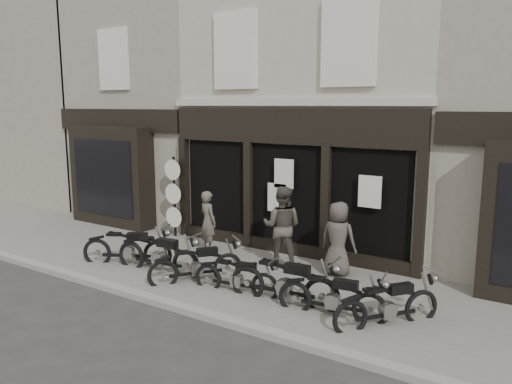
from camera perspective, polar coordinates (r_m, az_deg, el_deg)
The scene contains 17 objects.
ground_plane at distance 11.07m, azimuth -4.32°, elevation -11.21°, with size 90.00×90.00×0.00m, color #2D2B28.
pavement at distance 11.73m, azimuth -1.61°, elevation -9.63°, with size 30.00×4.20×0.12m, color #666159.
kerb at distance 10.15m, azimuth -8.73°, elevation -12.91°, with size 30.00×0.25×0.13m, color gray.
central_building at distance 15.46m, azimuth 9.22°, elevation 10.17°, with size 7.30×6.22×8.34m.
neighbour_left at distance 18.92m, azimuth -8.97°, elevation 9.99°, with size 5.60×6.73×8.34m.
filler_left at distance 25.18m, azimuth -22.92°, elevation 9.44°, with size 11.00×6.00×8.20m, color gray.
motorcycle_0 at distance 12.77m, azimuth -14.39°, elevation -6.54°, with size 2.10×1.29×1.09m.
motorcycle_1 at distance 12.03m, azimuth -11.03°, elevation -7.37°, with size 2.34×0.64×1.12m.
motorcycle_2 at distance 11.28m, azimuth -6.74°, elevation -8.63°, with size 1.50×1.83×1.03m.
motorcycle_3 at distance 10.60m, azimuth -2.20°, elevation -10.01°, with size 1.95×0.58×0.94m.
motorcycle_4 at distance 10.06m, azimuth 3.33°, elevation -10.67°, with size 2.36×0.64×1.13m.
motorcycle_5 at distance 9.59m, azimuth 8.79°, elevation -12.15°, with size 2.10×0.64×1.01m.
motorcycle_6 at distance 9.40m, azimuth 14.86°, elevation -12.80°, with size 1.52×1.82×1.03m.
man_left at distance 13.29m, azimuth -5.50°, elevation -3.37°, with size 0.60×0.39×1.64m, color #4F4A41.
man_centre at distance 12.05m, azimuth 2.99°, elevation -3.94°, with size 0.95×0.74×1.96m, color #433D36.
man_right at distance 11.55m, azimuth 9.38°, elevation -5.29°, with size 0.84×0.55×1.72m, color #433D38.
advert_sign_post at distance 14.88m, azimuth -9.36°, elevation -0.92°, with size 0.61×0.39×2.50m.
Camera 1 is at (6.31, -8.16, 3.99)m, focal length 35.00 mm.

